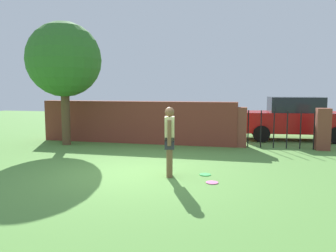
# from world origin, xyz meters

# --- Properties ---
(ground_plane) EXTENTS (40.00, 40.00, 0.00)m
(ground_plane) POSITION_xyz_m (0.00, 0.00, 0.00)
(ground_plane) COLOR #568C3D
(brick_wall) EXTENTS (7.50, 0.50, 1.58)m
(brick_wall) POSITION_xyz_m (-1.50, 4.46, 0.79)
(brick_wall) COLOR brown
(brick_wall) RESTS_ON ground
(tree) EXTENTS (2.67, 2.67, 4.43)m
(tree) POSITION_xyz_m (-3.88, 3.44, 3.07)
(tree) COLOR brown
(tree) RESTS_ON ground
(person) EXTENTS (0.29, 0.53, 1.62)m
(person) POSITION_xyz_m (0.85, -0.10, 0.90)
(person) COLOR brown
(person) RESTS_ON ground
(fence_gate) EXTENTS (3.14, 0.44, 1.40)m
(fence_gate) POSITION_xyz_m (3.70, 4.46, 0.70)
(fence_gate) COLOR brown
(fence_gate) RESTS_ON ground
(car) EXTENTS (4.31, 2.16, 1.72)m
(car) POSITION_xyz_m (4.42, 6.67, 0.86)
(car) COLOR #A51111
(car) RESTS_ON ground
(frisbee_pink) EXTENTS (0.27, 0.27, 0.02)m
(frisbee_pink) POSITION_xyz_m (1.89, -0.45, 0.01)
(frisbee_pink) COLOR pink
(frisbee_pink) RESTS_ON ground
(frisbee_green) EXTENTS (0.27, 0.27, 0.02)m
(frisbee_green) POSITION_xyz_m (1.65, 0.20, 0.01)
(frisbee_green) COLOR green
(frisbee_green) RESTS_ON ground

